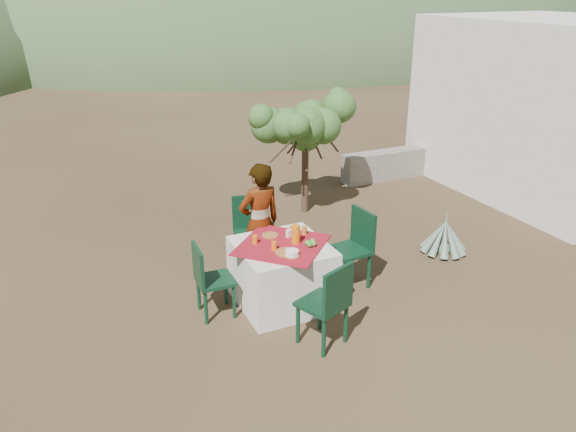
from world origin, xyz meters
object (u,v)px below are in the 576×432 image
object	(u,v)px
chair_far	(250,228)
guesthouse	(554,107)
chair_near	(329,302)
chair_right	(355,245)
shrub_tree	(307,129)
juice_pitcher	(296,234)
agave	(444,237)
chair_left	(208,277)
person	(260,223)
table	(282,274)

from	to	relation	value
chair_far	guesthouse	size ratio (longest dim) A/B	0.23
chair_near	guesthouse	bearing A→B (deg)	-177.12
chair_right	guesthouse	distance (m)	5.48
chair_far	shrub_tree	xyz separation A→B (m)	(1.56, 1.46, 0.85)
chair_far	juice_pitcher	world-z (taller)	juice_pitcher
chair_far	agave	xyz separation A→B (m)	(2.61, -0.79, -0.30)
chair_far	shrub_tree	bearing A→B (deg)	58.78
chair_left	chair_right	bearing A→B (deg)	-89.56
chair_right	chair_left	bearing A→B (deg)	-97.60
person	guesthouse	distance (m)	6.26
chair_near	guesthouse	world-z (taller)	guesthouse
chair_near	chair_right	bearing A→B (deg)	-153.62
chair_far	juice_pitcher	bearing A→B (deg)	-66.53
person	juice_pitcher	size ratio (longest dim) A/B	7.06
person	chair_far	bearing A→B (deg)	-100.25
chair_far	shrub_tree	size ratio (longest dim) A/B	0.55
guesthouse	chair_right	bearing A→B (deg)	-161.25
chair_right	person	bearing A→B (deg)	-127.50
table	agave	size ratio (longest dim) A/B	1.87
chair_left	juice_pitcher	bearing A→B (deg)	-94.38
chair_far	table	bearing A→B (deg)	-74.92
chair_left	shrub_tree	xyz separation A→B (m)	(2.44, 2.44, 0.90)
table	agave	xyz separation A→B (m)	(2.62, 0.28, -0.15)
juice_pitcher	chair_far	bearing A→B (deg)	97.84
chair_right	person	world-z (taller)	person
chair_near	chair_right	distance (m)	1.38
juice_pitcher	chair_near	bearing A→B (deg)	-94.97
agave	guesthouse	xyz separation A→B (m)	(3.48, 1.49, 1.27)
chair_right	agave	world-z (taller)	chair_right
chair_left	chair_right	size ratio (longest dim) A/B	0.89
chair_far	juice_pitcher	size ratio (longest dim) A/B	4.36
table	chair_right	bearing A→B (deg)	1.91
guesthouse	juice_pitcher	xyz separation A→B (m)	(-5.95, -1.80, -0.63)
chair_far	chair_near	xyz separation A→B (m)	(0.07, -2.06, -0.00)
chair_near	person	xyz separation A→B (m)	(-0.09, 1.65, 0.25)
person	shrub_tree	bearing A→B (deg)	-137.35
chair_near	agave	bearing A→B (deg)	-175.24
chair_left	chair_right	distance (m)	1.87
shrub_tree	chair_near	bearing A→B (deg)	-112.99
agave	juice_pitcher	distance (m)	2.56
table	agave	distance (m)	2.64
shrub_tree	table	bearing A→B (deg)	-121.86
shrub_tree	agave	size ratio (longest dim) A/B	2.52
chair_far	guesthouse	distance (m)	6.21
chair_near	shrub_tree	xyz separation A→B (m)	(1.50, 3.53, 0.85)
person	juice_pitcher	xyz separation A→B (m)	(0.17, -0.68, 0.10)
shrub_tree	juice_pitcher	bearing A→B (deg)	-118.87
chair_far	shrub_tree	world-z (taller)	shrub_tree
person	agave	distance (m)	2.72
chair_far	chair_near	bearing A→B (deg)	-72.51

